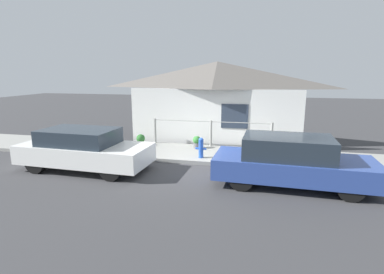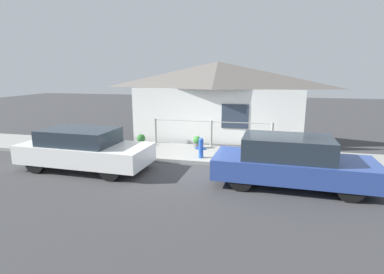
# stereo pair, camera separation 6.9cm
# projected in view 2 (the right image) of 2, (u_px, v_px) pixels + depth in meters

# --- Properties ---
(ground_plane) EXTENTS (60.00, 60.00, 0.00)m
(ground_plane) POSITION_uv_depth(u_px,v_px,m) (200.00, 165.00, 10.21)
(ground_plane) COLOR #38383A
(sidewalk) EXTENTS (24.00, 2.38, 0.13)m
(sidewalk) POSITION_uv_depth(u_px,v_px,m) (206.00, 154.00, 11.32)
(sidewalk) COLOR gray
(sidewalk) RESTS_ON ground_plane
(house) EXTENTS (7.65, 2.23, 3.56)m
(house) POSITION_uv_depth(u_px,v_px,m) (217.00, 79.00, 13.11)
(house) COLOR white
(house) RESTS_ON ground_plane
(fence) EXTENTS (4.90, 0.10, 1.06)m
(fence) POSITION_uv_depth(u_px,v_px,m) (211.00, 132.00, 12.18)
(fence) COLOR #999993
(fence) RESTS_ON sidewalk
(car_left) EXTENTS (4.27, 1.84, 1.33)m
(car_left) POSITION_uv_depth(u_px,v_px,m) (84.00, 149.00, 9.64)
(car_left) COLOR white
(car_left) RESTS_ON ground_plane
(car_right) EXTENTS (4.35, 1.83, 1.40)m
(car_right) POSITION_uv_depth(u_px,v_px,m) (291.00, 162.00, 8.21)
(car_right) COLOR #2D4793
(car_right) RESTS_ON ground_plane
(fire_hydrant) EXTENTS (0.39, 0.18, 0.72)m
(fire_hydrant) POSITION_uv_depth(u_px,v_px,m) (201.00, 147.00, 10.54)
(fire_hydrant) COLOR blue
(fire_hydrant) RESTS_ON sidewalk
(potted_plant_near_hydrant) EXTENTS (0.32, 0.32, 0.49)m
(potted_plant_near_hydrant) POSITION_uv_depth(u_px,v_px,m) (197.00, 142.00, 11.93)
(potted_plant_near_hydrant) COLOR slate
(potted_plant_near_hydrant) RESTS_ON sidewalk
(potted_plant_by_fence) EXTENTS (0.35, 0.35, 0.47)m
(potted_plant_by_fence) POSITION_uv_depth(u_px,v_px,m) (141.00, 139.00, 12.39)
(potted_plant_by_fence) COLOR brown
(potted_plant_by_fence) RESTS_ON sidewalk
(potted_plant_corner) EXTENTS (0.32, 0.32, 0.45)m
(potted_plant_corner) POSITION_uv_depth(u_px,v_px,m) (273.00, 149.00, 10.88)
(potted_plant_corner) COLOR #9E5638
(potted_plant_corner) RESTS_ON sidewalk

